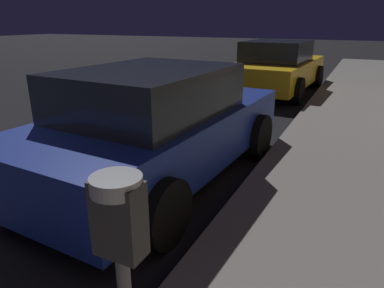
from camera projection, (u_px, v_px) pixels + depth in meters
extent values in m
cube|color=#333333|center=(119.00, 219.00, 1.29)|extent=(0.19, 0.11, 0.30)
cylinder|color=#999EA5|center=(116.00, 184.00, 1.24)|extent=(0.19, 0.19, 0.06)
cube|color=black|center=(106.00, 206.00, 1.29)|extent=(0.01, 0.08, 0.11)
cube|color=navy|center=(160.00, 135.00, 4.50)|extent=(2.00, 4.16, 0.64)
cube|color=#1E2328|center=(149.00, 92.00, 4.15)|extent=(1.67, 2.16, 0.56)
cylinder|color=black|center=(159.00, 120.00, 6.03)|extent=(0.26, 0.67, 0.66)
cylinder|color=black|center=(258.00, 136.00, 5.20)|extent=(0.26, 0.67, 0.66)
cylinder|color=black|center=(32.00, 173.00, 3.96)|extent=(0.26, 0.67, 0.66)
cylinder|color=black|center=(164.00, 213.00, 3.13)|extent=(0.26, 0.67, 0.66)
cube|color=gold|center=(277.00, 72.00, 9.98)|extent=(2.00, 4.35, 0.64)
cube|color=#1E2328|center=(277.00, 51.00, 9.64)|extent=(1.67, 2.01, 0.56)
cylinder|color=black|center=(261.00, 73.00, 11.57)|extent=(0.25, 0.67, 0.66)
cylinder|color=black|center=(318.00, 77.00, 10.74)|extent=(0.25, 0.67, 0.66)
cylinder|color=black|center=(229.00, 85.00, 9.38)|extent=(0.25, 0.67, 0.66)
cylinder|color=black|center=(298.00, 91.00, 8.55)|extent=(0.25, 0.67, 0.66)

